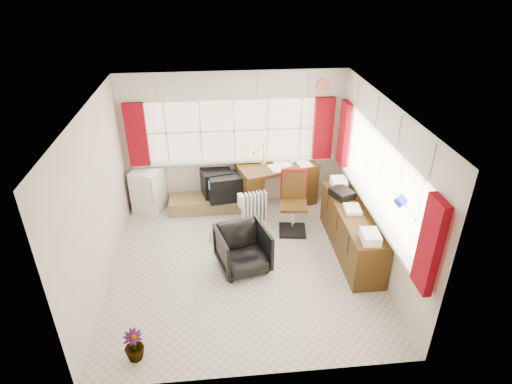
# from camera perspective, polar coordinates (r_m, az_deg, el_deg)

# --- Properties ---
(ground) EXTENTS (4.00, 4.00, 0.00)m
(ground) POSITION_cam_1_polar(r_m,az_deg,el_deg) (6.71, -1.64, -9.63)
(ground) COLOR beige
(ground) RESTS_ON ground
(room_walls) EXTENTS (4.00, 4.00, 4.00)m
(room_walls) POSITION_cam_1_polar(r_m,az_deg,el_deg) (5.89, -1.85, 1.86)
(room_walls) COLOR beige
(room_walls) RESTS_ON ground
(window_back) EXTENTS (3.70, 0.12, 3.60)m
(window_back) POSITION_cam_1_polar(r_m,az_deg,el_deg) (7.88, -2.80, 4.68)
(window_back) COLOR beige
(window_back) RESTS_ON room_walls
(window_right) EXTENTS (0.12, 3.70, 3.60)m
(window_right) POSITION_cam_1_polar(r_m,az_deg,el_deg) (6.56, 15.43, -1.76)
(window_right) COLOR beige
(window_right) RESTS_ON room_walls
(curtains) EXTENTS (3.83, 3.83, 1.15)m
(curtains) POSITION_cam_1_polar(r_m,az_deg,el_deg) (6.85, 5.37, 5.38)
(curtains) COLOR maroon
(curtains) RESTS_ON room_walls
(overhead_cabinets) EXTENTS (3.98, 3.98, 0.48)m
(overhead_cabinets) POSITION_cam_1_polar(r_m,az_deg,el_deg) (6.64, 6.08, 11.89)
(overhead_cabinets) COLOR silver
(overhead_cabinets) RESTS_ON room_walls
(desk) EXTENTS (1.57, 1.07, 0.85)m
(desk) POSITION_cam_1_polar(r_m,az_deg,el_deg) (8.03, 2.80, 1.30)
(desk) COLOR #472E10
(desk) RESTS_ON ground
(desk_lamp) EXTENTS (0.17, 0.15, 0.43)m
(desk_lamp) POSITION_cam_1_polar(r_m,az_deg,el_deg) (7.77, 1.02, 5.79)
(desk_lamp) COLOR yellow
(desk_lamp) RESTS_ON desk
(task_chair) EXTENTS (0.51, 0.54, 1.09)m
(task_chair) POSITION_cam_1_polar(r_m,az_deg,el_deg) (7.25, 5.01, -0.96)
(task_chair) COLOR black
(task_chair) RESTS_ON ground
(office_chair) EXTENTS (0.89, 0.91, 0.68)m
(office_chair) POSITION_cam_1_polar(r_m,az_deg,el_deg) (6.45, -1.75, -7.61)
(office_chair) COLOR black
(office_chair) RESTS_ON ground
(radiator) EXTENTS (0.47, 0.26, 0.66)m
(radiator) POSITION_cam_1_polar(r_m,az_deg,el_deg) (7.44, -0.26, -2.77)
(radiator) COLOR white
(radiator) RESTS_ON ground
(credenza) EXTENTS (0.50, 2.00, 0.85)m
(credenza) POSITION_cam_1_polar(r_m,az_deg,el_deg) (6.94, 12.63, -4.98)
(credenza) COLOR #472E10
(credenza) RESTS_ON ground
(file_tray) EXTENTS (0.40, 0.44, 0.12)m
(file_tray) POSITION_cam_1_polar(r_m,az_deg,el_deg) (7.06, 11.35, -0.17)
(file_tray) COLOR black
(file_tray) RESTS_ON credenza
(tv_bench) EXTENTS (1.40, 0.50, 0.25)m
(tv_bench) POSITION_cam_1_polar(r_m,az_deg,el_deg) (8.05, -6.48, -1.49)
(tv_bench) COLOR olive
(tv_bench) RESTS_ON ground
(crt_tv) EXTENTS (0.64, 0.61, 0.49)m
(crt_tv) POSITION_cam_1_polar(r_m,az_deg,el_deg) (8.01, -5.29, 1.42)
(crt_tv) COLOR black
(crt_tv) RESTS_ON tv_bench
(hifi_stack) EXTENTS (0.72, 0.52, 0.47)m
(hifi_stack) POSITION_cam_1_polar(r_m,az_deg,el_deg) (7.81, -4.02, 0.59)
(hifi_stack) COLOR black
(hifi_stack) RESTS_ON tv_bench
(mini_fridge) EXTENTS (0.62, 0.63, 0.82)m
(mini_fridge) POSITION_cam_1_polar(r_m,az_deg,el_deg) (8.08, -14.18, 0.18)
(mini_fridge) COLOR white
(mini_fridge) RESTS_ON ground
(spray_bottle_a) EXTENTS (0.13, 0.13, 0.27)m
(spray_bottle_a) POSITION_cam_1_polar(r_m,az_deg,el_deg) (7.17, -5.98, -5.59)
(spray_bottle_a) COLOR silver
(spray_bottle_a) RESTS_ON ground
(spray_bottle_b) EXTENTS (0.13, 0.13, 0.20)m
(spray_bottle_b) POSITION_cam_1_polar(r_m,az_deg,el_deg) (7.49, -0.72, -4.06)
(spray_bottle_b) COLOR #8FD6C6
(spray_bottle_b) RESTS_ON ground
(flower_vase) EXTENTS (0.29, 0.29, 0.41)m
(flower_vase) POSITION_cam_1_polar(r_m,az_deg,el_deg) (5.48, -15.99, -19.08)
(flower_vase) COLOR black
(flower_vase) RESTS_ON ground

